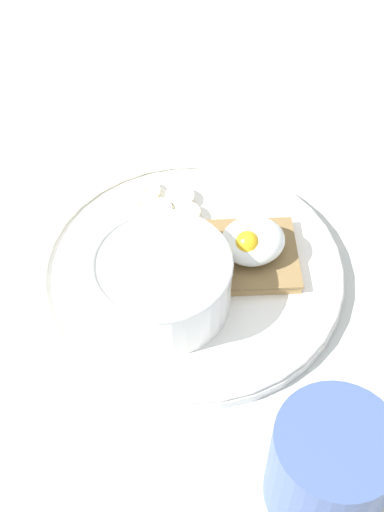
{
  "coord_description": "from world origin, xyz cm",
  "views": [
    {
      "loc": [
        -15.06,
        -39.76,
        56.5
      ],
      "look_at": [
        0.0,
        0.0,
        5.0
      ],
      "focal_mm": 50.0,
      "sensor_mm": 36.0,
      "label": 1
    }
  ],
  "objects_px": {
    "poached_egg": "(252,241)",
    "banana_slice_front": "(125,220)",
    "banana_slice_back": "(180,198)",
    "banana_slice_inner": "(185,215)",
    "coffee_mug": "(330,466)",
    "oatmeal_bowl": "(162,281)",
    "banana_slice_right": "(144,194)",
    "banana_slice_left": "(157,213)",
    "toast_slice": "(251,255)",
    "banana_slice_outer": "(145,229)"
  },
  "relations": [
    {
      "from": "poached_egg",
      "to": "banana_slice_front",
      "type": "distance_m",
      "value": 0.13
    },
    {
      "from": "banana_slice_back",
      "to": "banana_slice_front",
      "type": "bearing_deg",
      "value": -171.16
    },
    {
      "from": "banana_slice_inner",
      "to": "banana_slice_back",
      "type": "bearing_deg",
      "value": 82.25
    },
    {
      "from": "coffee_mug",
      "to": "oatmeal_bowl",
      "type": "bearing_deg",
      "value": 105.13
    },
    {
      "from": "banana_slice_front",
      "to": "banana_slice_right",
      "type": "height_order",
      "value": "banana_slice_front"
    },
    {
      "from": "poached_egg",
      "to": "banana_slice_back",
      "type": "distance_m",
      "value": 0.11
    },
    {
      "from": "poached_egg",
      "to": "banana_slice_left",
      "type": "relative_size",
      "value": 1.33
    },
    {
      "from": "toast_slice",
      "to": "banana_slice_back",
      "type": "distance_m",
      "value": 0.1
    },
    {
      "from": "banana_slice_inner",
      "to": "poached_egg",
      "type": "bearing_deg",
      "value": -61.14
    },
    {
      "from": "oatmeal_bowl",
      "to": "coffee_mug",
      "type": "height_order",
      "value": "coffee_mug"
    },
    {
      "from": "banana_slice_left",
      "to": "banana_slice_inner",
      "type": "relative_size",
      "value": 1.23
    },
    {
      "from": "banana_slice_left",
      "to": "banana_slice_right",
      "type": "height_order",
      "value": "banana_slice_left"
    },
    {
      "from": "oatmeal_bowl",
      "to": "banana_slice_back",
      "type": "xyz_separation_m",
      "value": [
        0.06,
        0.11,
        -0.02
      ]
    },
    {
      "from": "banana_slice_outer",
      "to": "banana_slice_left",
      "type": "bearing_deg",
      "value": 42.71
    },
    {
      "from": "banana_slice_back",
      "to": "banana_slice_outer",
      "type": "xyz_separation_m",
      "value": [
        -0.05,
        -0.03,
        0.0
      ]
    },
    {
      "from": "banana_slice_outer",
      "to": "banana_slice_back",
      "type": "bearing_deg",
      "value": 31.36
    },
    {
      "from": "toast_slice",
      "to": "banana_slice_left",
      "type": "relative_size",
      "value": 2.39
    },
    {
      "from": "banana_slice_inner",
      "to": "banana_slice_right",
      "type": "bearing_deg",
      "value": 123.31
    },
    {
      "from": "banana_slice_back",
      "to": "banana_slice_inner",
      "type": "relative_size",
      "value": 1.11
    },
    {
      "from": "poached_egg",
      "to": "coffee_mug",
      "type": "distance_m",
      "value": 0.23
    },
    {
      "from": "toast_slice",
      "to": "banana_slice_inner",
      "type": "height_order",
      "value": "banana_slice_inner"
    },
    {
      "from": "banana_slice_back",
      "to": "banana_slice_right",
      "type": "xyz_separation_m",
      "value": [
        -0.03,
        0.02,
        -0.0
      ]
    },
    {
      "from": "banana_slice_inner",
      "to": "coffee_mug",
      "type": "xyz_separation_m",
      "value": [
        0.0,
        -0.3,
        0.03
      ]
    },
    {
      "from": "banana_slice_left",
      "to": "banana_slice_right",
      "type": "relative_size",
      "value": 1.07
    },
    {
      "from": "banana_slice_right",
      "to": "banana_slice_inner",
      "type": "distance_m",
      "value": 0.05
    },
    {
      "from": "poached_egg",
      "to": "banana_slice_front",
      "type": "relative_size",
      "value": 1.82
    },
    {
      "from": "banana_slice_left",
      "to": "banana_slice_front",
      "type": "bearing_deg",
      "value": 176.17
    },
    {
      "from": "banana_slice_front",
      "to": "coffee_mug",
      "type": "bearing_deg",
      "value": -78.94
    },
    {
      "from": "banana_slice_inner",
      "to": "banana_slice_outer",
      "type": "height_order",
      "value": "banana_slice_outer"
    },
    {
      "from": "banana_slice_inner",
      "to": "banana_slice_outer",
      "type": "xyz_separation_m",
      "value": [
        -0.04,
        -0.0,
        0.0
      ]
    },
    {
      "from": "oatmeal_bowl",
      "to": "banana_slice_front",
      "type": "distance_m",
      "value": 0.11
    },
    {
      "from": "poached_egg",
      "to": "coffee_mug",
      "type": "xyz_separation_m",
      "value": [
        -0.04,
        -0.23,
        0.01
      ]
    },
    {
      "from": "toast_slice",
      "to": "banana_slice_front",
      "type": "relative_size",
      "value": 3.28
    },
    {
      "from": "banana_slice_inner",
      "to": "coffee_mug",
      "type": "relative_size",
      "value": 0.41
    },
    {
      "from": "banana_slice_outer",
      "to": "coffee_mug",
      "type": "xyz_separation_m",
      "value": [
        0.05,
        -0.29,
        0.03
      ]
    },
    {
      "from": "oatmeal_bowl",
      "to": "banana_slice_right",
      "type": "bearing_deg",
      "value": 79.18
    },
    {
      "from": "oatmeal_bowl",
      "to": "banana_slice_outer",
      "type": "xyz_separation_m",
      "value": [
        0.01,
        0.08,
        -0.02
      ]
    },
    {
      "from": "toast_slice",
      "to": "coffee_mug",
      "type": "distance_m",
      "value": 0.23
    },
    {
      "from": "banana_slice_back",
      "to": "banana_slice_inner",
      "type": "xyz_separation_m",
      "value": [
        -0.0,
        -0.02,
        0.0
      ]
    },
    {
      "from": "oatmeal_bowl",
      "to": "banana_slice_inner",
      "type": "bearing_deg",
      "value": 58.29
    },
    {
      "from": "banana_slice_left",
      "to": "banana_slice_right",
      "type": "distance_m",
      "value": 0.03
    },
    {
      "from": "banana_slice_left",
      "to": "banana_slice_inner",
      "type": "xyz_separation_m",
      "value": [
        0.03,
        -0.01,
        -0.0
      ]
    },
    {
      "from": "toast_slice",
      "to": "poached_egg",
      "type": "height_order",
      "value": "poached_egg"
    },
    {
      "from": "banana_slice_back",
      "to": "banana_slice_outer",
      "type": "bearing_deg",
      "value": -148.64
    },
    {
      "from": "poached_egg",
      "to": "banana_slice_inner",
      "type": "distance_m",
      "value": 0.09
    },
    {
      "from": "banana_slice_left",
      "to": "banana_slice_outer",
      "type": "xyz_separation_m",
      "value": [
        -0.02,
        -0.02,
        0.0
      ]
    },
    {
      "from": "banana_slice_back",
      "to": "coffee_mug",
      "type": "relative_size",
      "value": 0.45
    },
    {
      "from": "oatmeal_bowl",
      "to": "banana_slice_left",
      "type": "height_order",
      "value": "oatmeal_bowl"
    },
    {
      "from": "banana_slice_right",
      "to": "banana_slice_inner",
      "type": "relative_size",
      "value": 1.15
    },
    {
      "from": "oatmeal_bowl",
      "to": "poached_egg",
      "type": "xyz_separation_m",
      "value": [
        0.1,
        0.02,
        -0.0
      ]
    }
  ]
}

